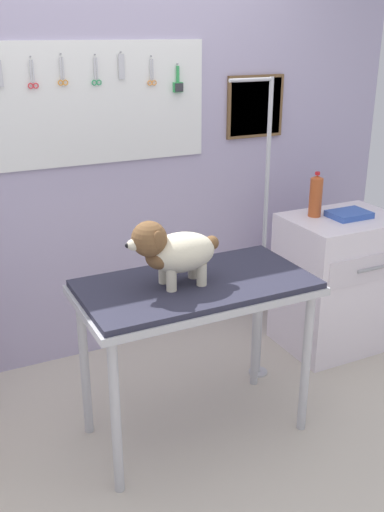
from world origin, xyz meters
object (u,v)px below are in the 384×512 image
(cabinet_right, at_px, (338,282))
(soda_bottle, at_px, (316,196))
(grooming_arm, at_px, (262,249))
(dog, at_px, (172,250))
(grooming_table, at_px, (196,298))

(cabinet_right, relative_size, soda_bottle, 3.12)
(grooming_arm, relative_size, soda_bottle, 6.20)
(dog, xyz_separation_m, soda_bottle, (1.17, 0.51, -0.02))
(grooming_table, relative_size, dog, 2.48)
(grooming_table, relative_size, soda_bottle, 4.03)
(dog, distance_m, cabinet_right, 1.50)
(grooming_arm, height_order, dog, grooming_arm)
(dog, height_order, cabinet_right, dog)
(dog, relative_size, cabinet_right, 0.52)
(dog, bearing_deg, cabinet_right, 17.24)
(grooming_table, xyz_separation_m, grooming_arm, (0.56, 0.31, 0.05))
(grooming_table, distance_m, dog, 0.28)
(dog, height_order, soda_bottle, dog)
(grooming_table, height_order, soda_bottle, soda_bottle)
(grooming_table, xyz_separation_m, dog, (-0.12, 0.00, 0.26))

